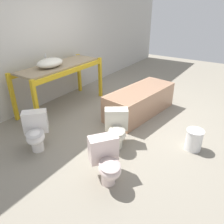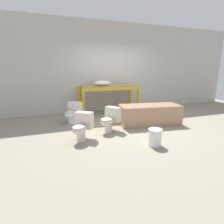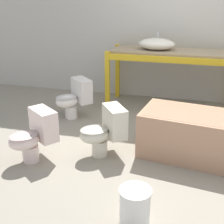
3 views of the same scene
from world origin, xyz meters
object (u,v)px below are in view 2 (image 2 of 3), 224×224
at_px(sink_basin, 102,83).
at_px(bucket_white, 155,137).
at_px(bathtub_main, 150,113).
at_px(toilet_near, 82,126).
at_px(toilet_extra, 110,119).
at_px(toilet_far, 73,112).

relative_size(sink_basin, bucket_white, 1.66).
xyz_separation_m(sink_basin, bucket_white, (0.24, -2.94, -0.89)).
bearing_deg(sink_basin, bathtub_main, -60.43).
bearing_deg(bucket_white, bathtub_main, 63.06).
distance_m(sink_basin, toilet_near, 2.53).
distance_m(toilet_extra, bucket_white, 1.27).
bearing_deg(bucket_white, toilet_near, 149.67).
bearing_deg(sink_basin, toilet_extra, -100.86).
relative_size(bathtub_main, toilet_extra, 2.81).
bearing_deg(toilet_far, bathtub_main, 21.94).
xyz_separation_m(sink_basin, toilet_near, (-1.11, -2.15, -0.74)).
xyz_separation_m(sink_basin, bathtub_main, (0.92, -1.61, -0.76)).
distance_m(toilet_far, bucket_white, 2.56).
height_order(toilet_near, toilet_extra, same).
distance_m(toilet_far, toilet_extra, 1.31).
relative_size(sink_basin, toilet_near, 0.94).
bearing_deg(toilet_near, bathtub_main, 51.74).
height_order(sink_basin, toilet_far, sink_basin).
relative_size(toilet_near, bucket_white, 1.78).
distance_m(sink_basin, bucket_white, 3.08).
distance_m(toilet_near, toilet_extra, 0.83).
relative_size(toilet_extra, bucket_white, 1.78).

